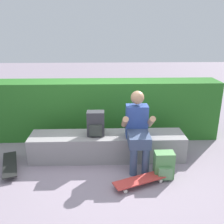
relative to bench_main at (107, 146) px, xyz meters
The scene contains 8 objects.
ground_plane 0.45m from the bench_main, 90.00° to the right, with size 24.00×24.00×0.00m, color gray.
bench_main is the anchor object (origin of this frame).
person_skater 0.66m from the bench_main, 25.21° to the right, with size 0.49×0.62×1.17m.
skateboard_near_person 0.92m from the bench_main, 60.33° to the right, with size 0.82×0.49×0.09m.
skateboard_beside_bench 1.56m from the bench_main, 168.46° to the right, with size 0.45×0.82×0.09m.
backpack_on_bench 0.45m from the bench_main, behind, with size 0.28×0.23×0.40m.
backpack_on_ground 1.02m from the bench_main, 37.42° to the right, with size 0.28×0.23×0.40m.
hedge_row 1.02m from the bench_main, 111.85° to the left, with size 4.99×0.56×1.13m.
Camera 1 is at (-0.05, -3.40, 2.11)m, focal length 40.48 mm.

